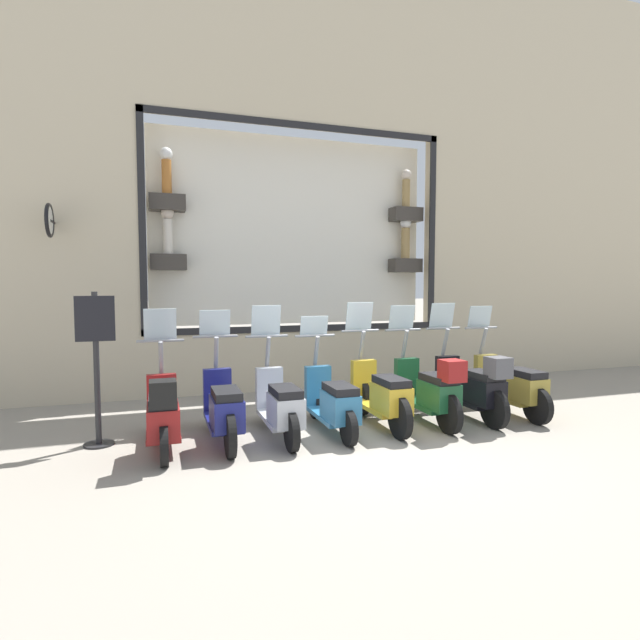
{
  "coord_description": "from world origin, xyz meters",
  "views": [
    {
      "loc": [
        -5.6,
        2.6,
        1.97
      ],
      "look_at": [
        2.0,
        0.08,
        1.41
      ],
      "focal_mm": 28.0,
      "sensor_mm": 36.0,
      "label": 1
    }
  ],
  "objects_px": {
    "scooter_green_2": "(430,391)",
    "scooter_yellow_3": "(382,396)",
    "scooter_black_1": "(473,387)",
    "scooter_navy_6": "(224,409)",
    "scooter_teal_4": "(333,403)",
    "shop_sign_post": "(96,362)",
    "scooter_silver_5": "(280,405)",
    "scooter_red_7": "(163,413)",
    "scooter_olive_0": "(512,386)"
  },
  "relations": [
    {
      "from": "scooter_yellow_3",
      "to": "scooter_red_7",
      "type": "height_order",
      "value": "scooter_yellow_3"
    },
    {
      "from": "shop_sign_post",
      "to": "scooter_teal_4",
      "type": "bearing_deg",
      "value": -98.17
    },
    {
      "from": "scooter_green_2",
      "to": "scooter_yellow_3",
      "type": "bearing_deg",
      "value": 85.13
    },
    {
      "from": "scooter_black_1",
      "to": "scooter_navy_6",
      "type": "relative_size",
      "value": 1.0
    },
    {
      "from": "scooter_red_7",
      "to": "scooter_teal_4",
      "type": "bearing_deg",
      "value": -88.38
    },
    {
      "from": "scooter_teal_4",
      "to": "scooter_red_7",
      "type": "relative_size",
      "value": 1.0
    },
    {
      "from": "scooter_silver_5",
      "to": "scooter_red_7",
      "type": "bearing_deg",
      "value": 92.73
    },
    {
      "from": "scooter_olive_0",
      "to": "scooter_red_7",
      "type": "relative_size",
      "value": 1.01
    },
    {
      "from": "scooter_black_1",
      "to": "scooter_navy_6",
      "type": "distance_m",
      "value": 3.6
    },
    {
      "from": "scooter_black_1",
      "to": "scooter_teal_4",
      "type": "height_order",
      "value": "scooter_black_1"
    },
    {
      "from": "scooter_olive_0",
      "to": "scooter_silver_5",
      "type": "bearing_deg",
      "value": 90.04
    },
    {
      "from": "scooter_green_2",
      "to": "scooter_black_1",
      "type": "bearing_deg",
      "value": -89.82
    },
    {
      "from": "scooter_olive_0",
      "to": "scooter_green_2",
      "type": "xyz_separation_m",
      "value": [
        -0.06,
        1.44,
        0.05
      ]
    },
    {
      "from": "scooter_black_1",
      "to": "shop_sign_post",
      "type": "xyz_separation_m",
      "value": [
        0.46,
        5.07,
        0.54
      ]
    },
    {
      "from": "scooter_navy_6",
      "to": "shop_sign_post",
      "type": "bearing_deg",
      "value": 74.47
    },
    {
      "from": "scooter_olive_0",
      "to": "scooter_teal_4",
      "type": "relative_size",
      "value": 1.01
    },
    {
      "from": "scooter_yellow_3",
      "to": "shop_sign_post",
      "type": "distance_m",
      "value": 3.7
    },
    {
      "from": "scooter_black_1",
      "to": "scooter_green_2",
      "type": "relative_size",
      "value": 1.0
    },
    {
      "from": "scooter_black_1",
      "to": "scooter_teal_4",
      "type": "relative_size",
      "value": 1.01
    },
    {
      "from": "scooter_olive_0",
      "to": "scooter_yellow_3",
      "type": "bearing_deg",
      "value": 89.88
    },
    {
      "from": "scooter_silver_5",
      "to": "shop_sign_post",
      "type": "distance_m",
      "value": 2.31
    },
    {
      "from": "scooter_black_1",
      "to": "scooter_yellow_3",
      "type": "relative_size",
      "value": 1.0
    },
    {
      "from": "scooter_green_2",
      "to": "scooter_teal_4",
      "type": "distance_m",
      "value": 1.44
    },
    {
      "from": "scooter_green_2",
      "to": "scooter_yellow_3",
      "type": "xyz_separation_m",
      "value": [
        0.06,
        0.72,
        -0.03
      ]
    },
    {
      "from": "scooter_green_2",
      "to": "shop_sign_post",
      "type": "relative_size",
      "value": 0.96
    },
    {
      "from": "scooter_yellow_3",
      "to": "shop_sign_post",
      "type": "relative_size",
      "value": 0.96
    },
    {
      "from": "scooter_black_1",
      "to": "scooter_red_7",
      "type": "bearing_deg",
      "value": 90.21
    },
    {
      "from": "scooter_yellow_3",
      "to": "scooter_red_7",
      "type": "distance_m",
      "value": 2.88
    },
    {
      "from": "scooter_black_1",
      "to": "shop_sign_post",
      "type": "distance_m",
      "value": 5.12
    },
    {
      "from": "scooter_olive_0",
      "to": "scooter_yellow_3",
      "type": "distance_m",
      "value": 2.16
    },
    {
      "from": "scooter_black_1",
      "to": "scooter_red_7",
      "type": "distance_m",
      "value": 4.32
    },
    {
      "from": "scooter_teal_4",
      "to": "scooter_silver_5",
      "type": "height_order",
      "value": "scooter_silver_5"
    },
    {
      "from": "scooter_olive_0",
      "to": "scooter_navy_6",
      "type": "distance_m",
      "value": 4.32
    },
    {
      "from": "scooter_black_1",
      "to": "scooter_green_2",
      "type": "xyz_separation_m",
      "value": [
        -0.0,
        0.72,
        -0.0
      ]
    },
    {
      "from": "scooter_yellow_3",
      "to": "scooter_navy_6",
      "type": "relative_size",
      "value": 1.0
    },
    {
      "from": "scooter_black_1",
      "to": "shop_sign_post",
      "type": "bearing_deg",
      "value": 84.78
    },
    {
      "from": "scooter_black_1",
      "to": "scooter_teal_4",
      "type": "bearing_deg",
      "value": 88.8
    },
    {
      "from": "scooter_silver_5",
      "to": "scooter_green_2",
      "type": "bearing_deg",
      "value": -91.45
    },
    {
      "from": "scooter_green_2",
      "to": "scooter_teal_4",
      "type": "height_order",
      "value": "scooter_green_2"
    },
    {
      "from": "scooter_black_1",
      "to": "shop_sign_post",
      "type": "height_order",
      "value": "shop_sign_post"
    },
    {
      "from": "scooter_olive_0",
      "to": "scooter_teal_4",
      "type": "distance_m",
      "value": 2.88
    },
    {
      "from": "scooter_green_2",
      "to": "scooter_navy_6",
      "type": "height_order",
      "value": "scooter_green_2"
    },
    {
      "from": "scooter_navy_6",
      "to": "scooter_red_7",
      "type": "height_order",
      "value": "scooter_red_7"
    },
    {
      "from": "scooter_olive_0",
      "to": "scooter_yellow_3",
      "type": "height_order",
      "value": "scooter_yellow_3"
    },
    {
      "from": "scooter_teal_4",
      "to": "shop_sign_post",
      "type": "bearing_deg",
      "value": 81.83
    },
    {
      "from": "shop_sign_post",
      "to": "scooter_olive_0",
      "type": "bearing_deg",
      "value": -94.03
    },
    {
      "from": "scooter_green_2",
      "to": "scooter_teal_4",
      "type": "xyz_separation_m",
      "value": [
        0.05,
        1.44,
        -0.07
      ]
    },
    {
      "from": "scooter_black_1",
      "to": "scooter_olive_0",
      "type": "bearing_deg",
      "value": -85.65
    },
    {
      "from": "scooter_black_1",
      "to": "scooter_red_7",
      "type": "xyz_separation_m",
      "value": [
        -0.02,
        4.32,
        -0.03
      ]
    },
    {
      "from": "scooter_yellow_3",
      "to": "scooter_silver_5",
      "type": "xyz_separation_m",
      "value": [
        -0.01,
        1.44,
        -0.02
      ]
    }
  ]
}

